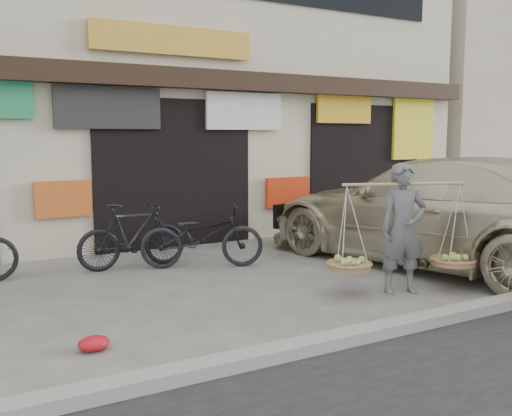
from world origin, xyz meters
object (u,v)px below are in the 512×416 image
street_vendor (403,233)px  bike_1 (132,236)px  bike_2 (202,236)px  suv (437,211)px

street_vendor → bike_1: bearing=150.4°
bike_2 → suv: (3.31, -1.65, 0.36)m
street_vendor → bike_2: 3.10m
bike_1 → suv: size_ratio=0.27×
bike_1 → suv: bearing=-115.1°
street_vendor → bike_1: size_ratio=1.13×
bike_1 → suv: (4.27, -2.12, 0.35)m
bike_1 → bike_2: 1.07m
street_vendor → suv: (1.65, 0.96, 0.08)m
bike_2 → street_vendor: bearing=-125.5°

